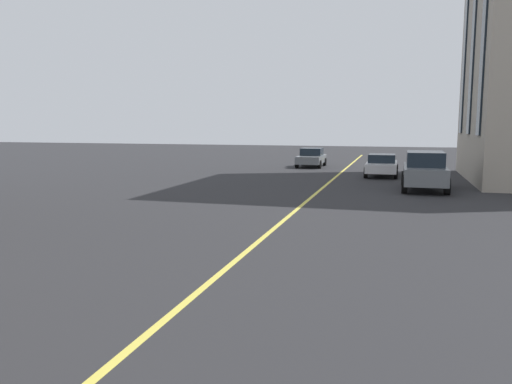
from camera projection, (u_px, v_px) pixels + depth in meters
name	position (u px, v px, depth m)	size (l,w,h in m)	color
lane_centre_line	(260.00, 241.00, 14.03)	(80.00, 0.16, 0.01)	#D8C64C
car_grey_parked_a	(311.00, 157.00, 37.85)	(3.90, 1.89, 1.40)	slate
car_white_parked_b	(382.00, 165.00, 31.13)	(4.40, 1.95, 1.37)	silver
car_grey_oncoming	(425.00, 170.00, 24.66)	(4.70, 2.14, 1.88)	slate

